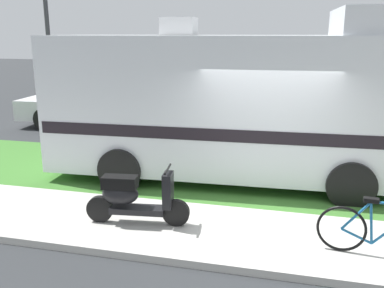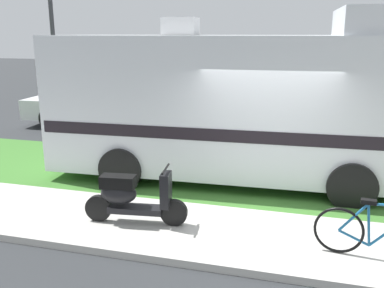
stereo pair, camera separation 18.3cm
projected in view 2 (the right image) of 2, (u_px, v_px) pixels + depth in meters
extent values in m
plane|color=#2D3033|center=(262.00, 212.00, 7.69)|extent=(80.00, 80.00, 0.00)
cube|color=beige|center=(253.00, 239.00, 6.55)|extent=(24.00, 2.00, 0.12)
cube|color=#3D752D|center=(269.00, 183.00, 9.08)|extent=(24.00, 3.40, 0.08)
cube|color=silver|center=(233.00, 103.00, 9.05)|extent=(7.69, 2.88, 2.79)
cube|color=black|center=(232.00, 122.00, 9.16)|extent=(7.54, 2.89, 0.24)
cube|color=silver|center=(181.00, 26.00, 8.90)|extent=(0.72, 0.63, 0.36)
cylinder|color=black|center=(338.00, 150.00, 10.02)|extent=(0.91, 0.32, 0.90)
cylinder|color=black|center=(351.00, 186.00, 7.69)|extent=(0.91, 0.32, 0.90)
cylinder|color=black|center=(158.00, 140.00, 10.99)|extent=(0.91, 0.32, 0.90)
cylinder|color=black|center=(121.00, 169.00, 8.65)|extent=(0.91, 0.32, 0.90)
cylinder|color=black|center=(174.00, 213.00, 6.83)|extent=(0.45, 0.15, 0.44)
cylinder|color=black|center=(99.00, 208.00, 7.00)|extent=(0.45, 0.15, 0.44)
cube|color=black|center=(136.00, 209.00, 6.91)|extent=(0.91, 0.39, 0.10)
cube|color=black|center=(118.00, 182.00, 6.83)|extent=(0.59, 0.33, 0.20)
ellipsoid|color=black|center=(119.00, 193.00, 6.88)|extent=(0.63, 0.37, 0.36)
cube|color=black|center=(166.00, 190.00, 6.75)|extent=(0.18, 0.33, 0.56)
cylinder|color=black|center=(166.00, 169.00, 6.66)|extent=(0.10, 0.50, 0.04)
sphere|color=white|center=(166.00, 179.00, 6.70)|extent=(0.12, 0.12, 0.12)
torus|color=black|center=(339.00, 230.00, 5.94)|extent=(0.68, 0.11, 0.68)
cylinder|color=#1E6699|center=(369.00, 225.00, 5.77)|extent=(0.10, 0.05, 0.61)
cylinder|color=#1E6699|center=(354.00, 238.00, 5.89)|extent=(0.42, 0.08, 0.19)
cylinder|color=#1E6699|center=(353.00, 217.00, 5.83)|extent=(0.37, 0.07, 0.47)
cube|color=black|center=(369.00, 202.00, 5.70)|extent=(0.21, 0.12, 0.06)
cube|color=silver|center=(145.00, 97.00, 14.18)|extent=(2.48, 2.05, 1.60)
cube|color=black|center=(144.00, 81.00, 14.06)|extent=(2.36, 2.06, 0.44)
cube|color=silver|center=(73.00, 107.00, 14.85)|extent=(3.01, 2.08, 0.68)
cylinder|color=black|center=(159.00, 113.00, 15.20)|extent=(0.77, 0.28, 0.76)
cylinder|color=black|center=(142.00, 123.00, 13.45)|extent=(0.77, 0.28, 0.76)
cylinder|color=black|center=(77.00, 109.00, 15.86)|extent=(0.77, 0.28, 0.76)
cylinder|color=black|center=(51.00, 119.00, 14.11)|extent=(0.77, 0.28, 0.76)
cube|color=maroon|center=(195.00, 89.00, 16.28)|extent=(2.40, 2.17, 1.54)
cube|color=black|center=(195.00, 77.00, 16.17)|extent=(2.29, 2.18, 0.44)
cube|color=maroon|center=(135.00, 97.00, 17.16)|extent=(2.91, 2.20, 0.71)
cylinder|color=black|center=(206.00, 103.00, 17.31)|extent=(0.77, 0.28, 0.76)
cylinder|color=black|center=(191.00, 111.00, 15.49)|extent=(0.77, 0.28, 0.76)
cylinder|color=black|center=(138.00, 99.00, 18.23)|extent=(0.77, 0.28, 0.76)
cylinder|color=black|center=(116.00, 107.00, 16.42)|extent=(0.77, 0.28, 0.76)
cylinder|color=#333338|center=(56.00, 70.00, 12.12)|extent=(0.12, 0.12, 4.20)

